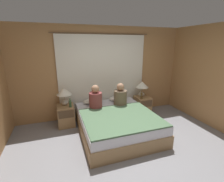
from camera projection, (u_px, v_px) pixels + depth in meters
name	position (u px, v px, depth m)	size (l,w,h in m)	color
ground_plane	(132.00, 153.00, 3.12)	(16.00, 16.00, 0.00)	gray
wall_back	(103.00, 72.00, 4.58)	(4.85, 0.06, 2.50)	#A37547
curtain_panel	(103.00, 77.00, 4.55)	(2.65, 0.02, 2.30)	silver
bed	(116.00, 122.00, 3.83)	(1.67, 2.02, 0.48)	#99754C
nightstand_left	(66.00, 115.00, 4.14)	(0.41, 0.46, 0.53)	#937047
nightstand_right	(142.00, 105.00, 4.83)	(0.41, 0.46, 0.53)	#937047
lamp_left	(64.00, 93.00, 4.04)	(0.37, 0.37, 0.45)	#B2A899
lamp_right	(142.00, 86.00, 4.73)	(0.37, 0.37, 0.45)	#B2A899
pillow_left	(93.00, 101.00, 4.37)	(0.54, 0.32, 0.12)	silver
pillow_right	(118.00, 98.00, 4.60)	(0.54, 0.32, 0.12)	silver
blanket_on_bed	(121.00, 117.00, 3.51)	(1.61, 1.41, 0.03)	#4C6B4C
person_left_in_bed	(96.00, 99.00, 4.00)	(0.32, 0.32, 0.59)	brown
person_right_in_bed	(120.00, 96.00, 4.21)	(0.34, 0.34, 0.58)	brown
beer_bottle_on_left_stand	(70.00, 104.00, 3.96)	(0.06, 0.06, 0.23)	#2D4C28
beer_bottle_on_right_stand	(141.00, 96.00, 4.57)	(0.06, 0.06, 0.24)	#513819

